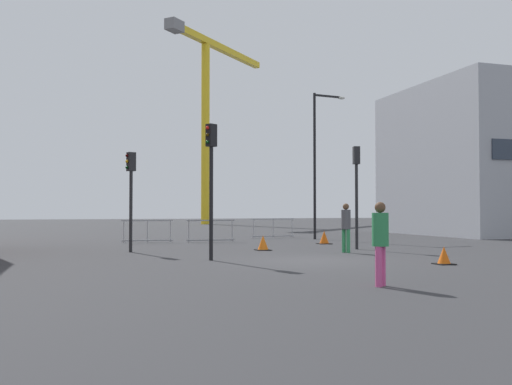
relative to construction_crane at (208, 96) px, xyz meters
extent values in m
plane|color=#333335|center=(-6.15, -43.68, -13.92)|extent=(160.00, 160.00, 0.00)
cube|color=#A8AAB2|center=(11.84, -29.57, -9.24)|extent=(9.74, 10.99, 9.36)
cylinder|color=yellow|center=(-0.36, -0.36, -4.18)|extent=(0.90, 0.90, 19.48)
cube|color=yellow|center=(1.84, 1.84, 5.96)|extent=(13.04, 13.03, 0.70)
cube|color=slate|center=(-4.37, -4.37, 5.96)|extent=(2.12, 2.12, 1.10)
cylinder|color=black|center=(-1.14, -32.13, -10.02)|extent=(0.14, 0.14, 7.81)
cube|color=black|center=(-0.30, -32.02, -6.22)|extent=(1.69, 0.32, 0.10)
ellipsoid|color=silver|center=(0.53, -31.92, -6.24)|extent=(0.44, 0.24, 0.16)
cylinder|color=black|center=(-9.12, -42.73, -12.15)|extent=(0.12, 0.12, 3.54)
cube|color=black|center=(-9.12, -42.73, -10.04)|extent=(0.36, 0.35, 0.70)
sphere|color=red|center=(-9.27, -42.82, -9.82)|extent=(0.11, 0.11, 0.11)
sphere|color=#3C2905|center=(-9.27, -42.82, -10.04)|extent=(0.11, 0.11, 0.11)
sphere|color=#07330F|center=(-9.27, -42.82, -10.26)|extent=(0.11, 0.11, 0.11)
cylinder|color=#232326|center=(-2.54, -39.65, -12.23)|extent=(0.12, 0.12, 3.38)
cube|color=#232326|center=(-2.54, -39.65, -10.19)|extent=(0.29, 0.33, 0.70)
sphere|color=red|center=(-2.50, -39.48, -9.97)|extent=(0.11, 0.11, 0.11)
sphere|color=#3C2905|center=(-2.50, -39.48, -10.19)|extent=(0.11, 0.11, 0.11)
sphere|color=#07330F|center=(-2.50, -39.48, -10.41)|extent=(0.11, 0.11, 0.11)
cylinder|color=#232326|center=(-11.23, -38.55, -12.42)|extent=(0.12, 0.12, 3.00)
cube|color=#232326|center=(-11.23, -38.55, -10.57)|extent=(0.35, 0.33, 0.70)
sphere|color=#390605|center=(-11.39, -38.62, -10.35)|extent=(0.11, 0.11, 0.11)
sphere|color=#F2A514|center=(-11.39, -38.62, -10.57)|extent=(0.11, 0.11, 0.11)
sphere|color=#07330F|center=(-11.39, -38.62, -10.79)|extent=(0.11, 0.11, 0.11)
cylinder|color=#D14C8C|center=(-7.01, -49.48, -13.51)|extent=(0.14, 0.14, 0.82)
cylinder|color=#D14C8C|center=(-7.17, -49.61, -13.51)|extent=(0.14, 0.14, 0.82)
cylinder|color=#2D844C|center=(-7.09, -49.54, -12.76)|extent=(0.34, 0.34, 0.68)
sphere|color=brown|center=(-7.09, -49.54, -12.30)|extent=(0.22, 0.22, 0.22)
cylinder|color=#2D844C|center=(-3.69, -41.21, -13.49)|extent=(0.14, 0.14, 0.85)
cylinder|color=#2D844C|center=(-3.78, -41.03, -13.49)|extent=(0.14, 0.14, 0.85)
cylinder|color=#4C4C51|center=(-3.73, -41.12, -12.71)|extent=(0.34, 0.34, 0.71)
sphere|color=brown|center=(-3.73, -41.12, -12.24)|extent=(0.23, 0.23, 0.23)
cube|color=#9EA0A5|center=(-2.84, -30.27, -12.87)|extent=(2.56, 0.26, 0.06)
cube|color=#9EA0A5|center=(-2.84, -30.27, -13.82)|extent=(2.56, 0.26, 0.06)
cylinder|color=#9EA0A5|center=(-3.99, -30.36, -13.40)|extent=(0.04, 0.04, 1.05)
cylinder|color=#9EA0A5|center=(-2.84, -30.27, -13.40)|extent=(0.04, 0.04, 1.05)
cylinder|color=#9EA0A5|center=(-1.69, -30.18, -13.40)|extent=(0.04, 0.04, 1.05)
cube|color=gray|center=(-7.02, -33.20, -12.87)|extent=(2.35, 0.16, 0.06)
cube|color=gray|center=(-7.02, -33.20, -13.82)|extent=(2.35, 0.16, 0.06)
cylinder|color=gray|center=(-8.08, -33.15, -13.40)|extent=(0.04, 0.04, 1.05)
cylinder|color=gray|center=(-7.02, -33.20, -13.40)|extent=(0.04, 0.04, 1.05)
cylinder|color=gray|center=(-5.97, -33.24, -13.40)|extent=(0.04, 0.04, 1.05)
cube|color=#9EA0A5|center=(-9.98, -32.63, -12.87)|extent=(2.43, 0.13, 0.06)
cube|color=#9EA0A5|center=(-9.98, -32.63, -13.82)|extent=(2.43, 0.13, 0.06)
cylinder|color=#9EA0A5|center=(-11.07, -32.60, -13.40)|extent=(0.04, 0.04, 1.05)
cylinder|color=#9EA0A5|center=(-9.98, -32.63, -13.40)|extent=(0.04, 0.04, 1.05)
cylinder|color=#9EA0A5|center=(-8.89, -32.66, -13.40)|extent=(0.04, 0.04, 1.05)
cube|color=black|center=(-3.02, -45.96, -13.91)|extent=(0.51, 0.51, 0.03)
cone|color=#E55B0F|center=(-3.02, -45.96, -13.66)|extent=(0.39, 0.39, 0.52)
cube|color=black|center=(-2.35, -36.06, -13.91)|extent=(0.59, 0.59, 0.03)
cone|color=#E55B0F|center=(-2.35, -36.06, -13.63)|extent=(0.45, 0.45, 0.59)
cube|color=black|center=(-6.26, -39.07, -13.91)|extent=(0.57, 0.57, 0.03)
cone|color=orange|center=(-6.26, -39.07, -13.63)|extent=(0.44, 0.44, 0.58)
camera|label=1|loc=(-12.94, -59.88, -12.35)|focal=39.62mm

